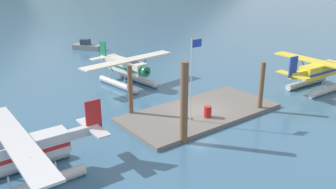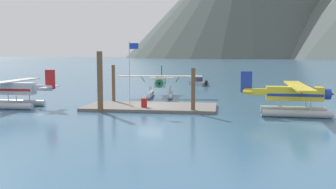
{
  "view_description": "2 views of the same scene",
  "coord_description": "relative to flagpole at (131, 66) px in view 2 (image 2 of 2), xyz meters",
  "views": [
    {
      "loc": [
        -17.97,
        -19.36,
        11.18
      ],
      "look_at": [
        -1.14,
        2.8,
        1.13
      ],
      "focal_mm": 37.57,
      "sensor_mm": 36.0,
      "label": 1
    },
    {
      "loc": [
        6.94,
        -36.62,
        5.43
      ],
      "look_at": [
        1.73,
        0.04,
        1.42
      ],
      "focal_mm": 40.5,
      "sensor_mm": 36.0,
      "label": 2
    }
  ],
  "objects": [
    {
      "name": "seaplane_silver_port_aft",
      "position": [
        -12.28,
        -0.3,
        -2.62
      ],
      "size": [
        7.98,
        10.41,
        3.84
      ],
      "color": "#B7BABF",
      "rests_on": "ground"
    },
    {
      "name": "piling_near_right",
      "position": [
        6.16,
        -1.49,
        -2.13
      ],
      "size": [
        0.38,
        0.38,
        4.15
      ],
      "primitive_type": "cylinder",
      "color": "brown",
      "rests_on": "ground"
    },
    {
      "name": "piling_near_left",
      "position": [
        -2.44,
        -2.0,
        -1.38
      ],
      "size": [
        0.52,
        0.52,
        5.64
      ],
      "primitive_type": "cylinder",
      "color": "brown",
      "rests_on": "ground"
    },
    {
      "name": "seaplane_cream_bow_centre",
      "position": [
        1.09,
        11.1,
        -2.62
      ],
      "size": [
        10.49,
        7.95,
        3.84
      ],
      "color": "#B7BABF",
      "rests_on": "ground"
    },
    {
      "name": "ground_plane",
      "position": [
        1.76,
        0.97,
        -4.2
      ],
      "size": [
        1200.0,
        1200.0,
        0.0
      ],
      "primitive_type": "plane",
      "color": "#38607F"
    },
    {
      "name": "flagpole",
      "position": [
        0.0,
        0.0,
        0.0
      ],
      "size": [
        0.95,
        0.1,
        6.3
      ],
      "color": "silver",
      "rests_on": "dock_platform"
    },
    {
      "name": "dock_platform",
      "position": [
        1.76,
        0.97,
        -4.05
      ],
      "size": [
        12.91,
        6.09,
        0.3
      ],
      "primitive_type": "cube",
      "color": "#66605B",
      "rests_on": "ground"
    },
    {
      "name": "boat_grey_open_north",
      "position": [
        4.8,
        28.78,
        -3.71
      ],
      "size": [
        3.66,
        4.29,
        1.5
      ],
      "color": "gray",
      "rests_on": "ground"
    },
    {
      "name": "piling_far_left",
      "position": [
        -2.9,
        3.99,
        -2.1
      ],
      "size": [
        0.36,
        0.36,
        4.21
      ],
      "primitive_type": "cylinder",
      "color": "brown",
      "rests_on": "ground"
    },
    {
      "name": "fuel_drum",
      "position": [
        1.36,
        -0.32,
        -3.46
      ],
      "size": [
        0.62,
        0.62,
        0.88
      ],
      "color": "#AD1E19",
      "rests_on": "dock_platform"
    },
    {
      "name": "seaplane_yellow_stbd_aft",
      "position": [
        15.09,
        -1.32,
        -2.62
      ],
      "size": [
        7.98,
        10.46,
        3.84
      ],
      "color": "#B7BABF",
      "rests_on": "ground"
    }
  ]
}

